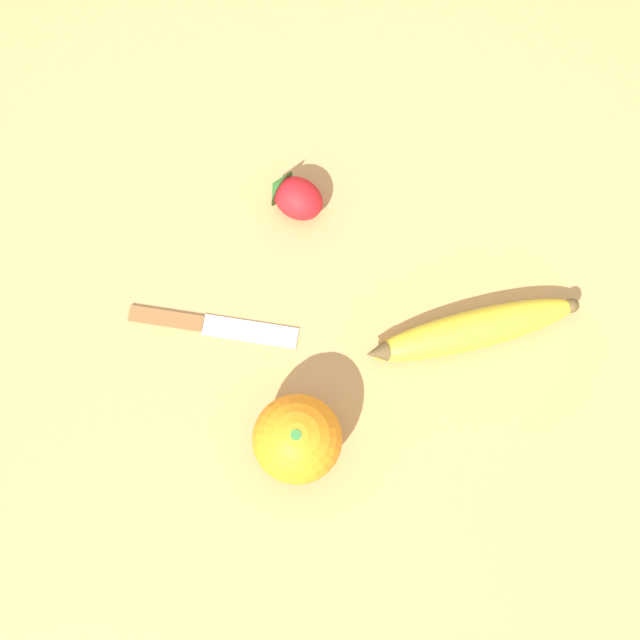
% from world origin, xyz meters
% --- Properties ---
extents(ground_plane, '(3.00, 3.00, 0.00)m').
position_xyz_m(ground_plane, '(0.00, 0.00, 0.00)').
color(ground_plane, tan).
extents(banana, '(0.10, 0.22, 0.04)m').
position_xyz_m(banana, '(0.05, 0.10, 0.02)').
color(banana, yellow).
rests_on(banana, ground_plane).
extents(orange, '(0.09, 0.09, 0.09)m').
position_xyz_m(orange, '(0.17, -0.07, 0.04)').
color(orange, orange).
rests_on(orange, ground_plane).
extents(strawberry, '(0.07, 0.07, 0.04)m').
position_xyz_m(strawberry, '(-0.08, -0.09, 0.02)').
color(strawberry, red).
rests_on(strawberry, ground_plane).
extents(paring_knife, '(0.04, 0.18, 0.01)m').
position_xyz_m(paring_knife, '(0.05, -0.18, 0.00)').
color(paring_knife, silver).
rests_on(paring_knife, ground_plane).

